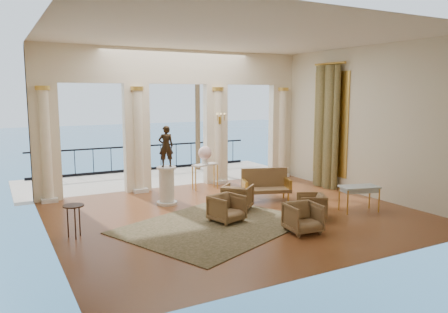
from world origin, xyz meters
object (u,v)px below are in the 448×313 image
armchair_a (227,207)px  console_table (205,168)px  side_table (74,210)px  statue (166,146)px  pedestal (167,186)px  armchair_c (311,205)px  armchair_b (303,216)px  armchair_d (238,196)px  settee (266,185)px  game_table (359,189)px

armchair_a → console_table: bearing=56.7°
side_table → console_table: bearing=33.3°
statue → pedestal: bearing=-0.0°
side_table → armchair_c: bearing=-12.6°
armchair_b → armchair_d: 2.40m
settee → console_table: settee is taller
pedestal → statue: (0.00, 0.00, 1.13)m
console_table → game_table: bearing=-78.9°
armchair_c → game_table: bearing=113.4°
game_table → pedestal: size_ratio=1.03×
armchair_d → statue: statue is taller
armchair_a → armchair_b: armchair_b is taller
armchair_a → game_table: armchair_a is taller
armchair_b → side_table: (-4.58, 2.06, 0.25)m
settee → armchair_c: bearing=-71.9°
game_table → console_table: console_table is taller
armchair_b → game_table: bearing=22.7°
armchair_c → console_table: 4.36m
settee → console_table: 2.34m
game_table → settee: bearing=138.3°
side_table → pedestal: bearing=32.3°
console_table → side_table: 5.50m
settee → console_table: bearing=132.5°
settee → game_table: 2.68m
pedestal → side_table: 3.31m
pedestal → side_table: size_ratio=1.48×
game_table → side_table: size_ratio=1.52×
armchair_b → armchair_a: bearing=132.4°
pedestal → game_table: bearing=-36.6°
armchair_d → side_table: armchair_d is taller
console_table → armchair_d: bearing=-114.8°
settee → pedestal: 2.87m
armchair_a → armchair_b: (1.11, -1.53, 0.00)m
statue → console_table: bearing=-137.2°
armchair_b → pedestal: bearing=121.4°
statue → side_table: statue is taller
armchair_d → console_table: 2.74m
game_table → armchair_c: bearing=-169.7°
armchair_c → pedestal: (-2.70, 3.00, 0.18)m
statue → side_table: (-2.80, -1.77, -1.02)m
armchair_a → armchair_d: bearing=31.4°
armchair_a → armchair_d: size_ratio=0.97×
armchair_a → console_table: size_ratio=0.78×
armchair_a → pedestal: (-0.67, 2.30, 0.15)m
armchair_d → game_table: (2.74, -1.67, 0.24)m
statue → game_table: bearing=151.4°
armchair_a → armchair_c: 2.15m
game_table → console_table: size_ratio=1.17×
console_table → armchair_c: bearing=-95.6°
pedestal → armchair_c: bearing=-47.9°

